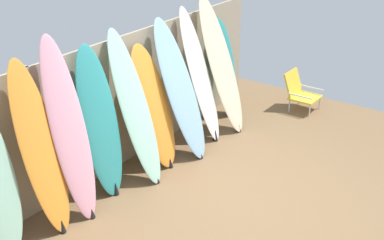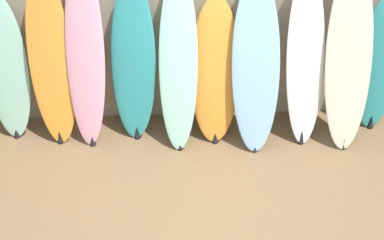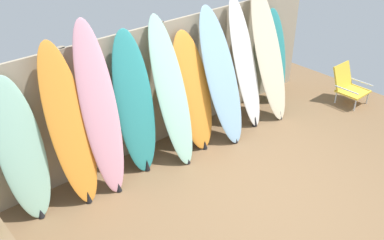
{
  "view_description": "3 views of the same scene",
  "coord_description": "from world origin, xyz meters",
  "px_view_note": "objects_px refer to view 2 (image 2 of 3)",
  "views": [
    {
      "loc": [
        -4.83,
        -2.66,
        3.7
      ],
      "look_at": [
        -0.05,
        0.79,
        0.98
      ],
      "focal_mm": 50.0,
      "sensor_mm": 36.0,
      "label": 1
    },
    {
      "loc": [
        -0.29,
        -3.77,
        4.0
      ],
      "look_at": [
        -0.1,
        0.56,
        0.91
      ],
      "focal_mm": 50.0,
      "sensor_mm": 36.0,
      "label": 2
    },
    {
      "loc": [
        -3.38,
        -2.45,
        3.56
      ],
      "look_at": [
        -0.41,
        0.93,
        0.92
      ],
      "focal_mm": 40.0,
      "sensor_mm": 36.0,
      "label": 3
    }
  ],
  "objects_px": {
    "surfboard_skyblue_6": "(256,66)",
    "surfboard_pink_2": "(85,58)",
    "surfboard_seafoam_4": "(178,64)",
    "surfboard_cream_8": "(349,59)",
    "surfboard_seafoam_0": "(7,70)",
    "surfboard_white_7": "(305,61)",
    "surfboard_teal_3": "(134,64)",
    "surfboard_orange_1": "(52,64)",
    "surfboard_teal_9": "(378,67)",
    "surfboard_orange_5": "(215,72)"
  },
  "relations": [
    {
      "from": "surfboard_skyblue_6",
      "to": "surfboard_pink_2",
      "type": "bearing_deg",
      "value": 176.89
    },
    {
      "from": "surfboard_seafoam_4",
      "to": "surfboard_cream_8",
      "type": "xyz_separation_m",
      "value": [
        1.95,
        -0.05,
        0.04
      ]
    },
    {
      "from": "surfboard_seafoam_0",
      "to": "surfboard_white_7",
      "type": "xyz_separation_m",
      "value": [
        3.48,
        -0.15,
        0.12
      ]
    },
    {
      "from": "surfboard_pink_2",
      "to": "surfboard_teal_3",
      "type": "xyz_separation_m",
      "value": [
        0.53,
        0.06,
        -0.12
      ]
    },
    {
      "from": "surfboard_orange_1",
      "to": "surfboard_skyblue_6",
      "type": "height_order",
      "value": "surfboard_orange_1"
    },
    {
      "from": "surfboard_cream_8",
      "to": "surfboard_teal_9",
      "type": "distance_m",
      "value": 0.56
    },
    {
      "from": "surfboard_orange_1",
      "to": "surfboard_white_7",
      "type": "height_order",
      "value": "surfboard_orange_1"
    },
    {
      "from": "surfboard_orange_1",
      "to": "surfboard_white_7",
      "type": "distance_m",
      "value": 2.92
    },
    {
      "from": "surfboard_teal_3",
      "to": "surfboard_orange_5",
      "type": "xyz_separation_m",
      "value": [
        0.95,
        -0.06,
        -0.1
      ]
    },
    {
      "from": "surfboard_teal_9",
      "to": "surfboard_orange_1",
      "type": "bearing_deg",
      "value": -178.54
    },
    {
      "from": "surfboard_teal_3",
      "to": "surfboard_seafoam_4",
      "type": "height_order",
      "value": "surfboard_seafoam_4"
    },
    {
      "from": "surfboard_orange_5",
      "to": "surfboard_white_7",
      "type": "xyz_separation_m",
      "value": [
        1.04,
        -0.03,
        0.14
      ]
    },
    {
      "from": "surfboard_seafoam_4",
      "to": "surfboard_skyblue_6",
      "type": "distance_m",
      "value": 0.89
    },
    {
      "from": "surfboard_orange_1",
      "to": "surfboard_seafoam_0",
      "type": "bearing_deg",
      "value": 170.25
    },
    {
      "from": "surfboard_skyblue_6",
      "to": "surfboard_teal_9",
      "type": "relative_size",
      "value": 1.21
    },
    {
      "from": "surfboard_white_7",
      "to": "surfboard_teal_9",
      "type": "bearing_deg",
      "value": 9.25
    },
    {
      "from": "surfboard_orange_5",
      "to": "surfboard_white_7",
      "type": "height_order",
      "value": "surfboard_white_7"
    },
    {
      "from": "surfboard_pink_2",
      "to": "surfboard_teal_9",
      "type": "distance_m",
      "value": 3.48
    },
    {
      "from": "surfboard_pink_2",
      "to": "surfboard_orange_5",
      "type": "distance_m",
      "value": 1.5
    },
    {
      "from": "surfboard_cream_8",
      "to": "surfboard_teal_9",
      "type": "xyz_separation_m",
      "value": [
        0.46,
        0.22,
        -0.23
      ]
    },
    {
      "from": "surfboard_white_7",
      "to": "surfboard_pink_2",
      "type": "bearing_deg",
      "value": 179.28
    },
    {
      "from": "surfboard_seafoam_4",
      "to": "surfboard_teal_9",
      "type": "height_order",
      "value": "surfboard_seafoam_4"
    },
    {
      "from": "surfboard_pink_2",
      "to": "surfboard_cream_8",
      "type": "distance_m",
      "value": 3.01
    },
    {
      "from": "surfboard_seafoam_0",
      "to": "surfboard_orange_5",
      "type": "height_order",
      "value": "surfboard_seafoam_0"
    },
    {
      "from": "surfboard_pink_2",
      "to": "surfboard_teal_9",
      "type": "xyz_separation_m",
      "value": [
        3.46,
        0.12,
        -0.28
      ]
    },
    {
      "from": "surfboard_orange_5",
      "to": "surfboard_skyblue_6",
      "type": "distance_m",
      "value": 0.49
    },
    {
      "from": "surfboard_seafoam_0",
      "to": "surfboard_orange_5",
      "type": "bearing_deg",
      "value": -2.76
    },
    {
      "from": "surfboard_seafoam_0",
      "to": "surfboard_skyblue_6",
      "type": "height_order",
      "value": "surfboard_skyblue_6"
    },
    {
      "from": "surfboard_seafoam_0",
      "to": "surfboard_teal_9",
      "type": "distance_m",
      "value": 4.42
    },
    {
      "from": "surfboard_seafoam_4",
      "to": "surfboard_teal_3",
      "type": "bearing_deg",
      "value": 168.26
    },
    {
      "from": "surfboard_teal_3",
      "to": "surfboard_seafoam_4",
      "type": "bearing_deg",
      "value": -11.74
    },
    {
      "from": "surfboard_seafoam_0",
      "to": "surfboard_teal_9",
      "type": "bearing_deg",
      "value": 0.04
    },
    {
      "from": "surfboard_seafoam_0",
      "to": "surfboard_orange_5",
      "type": "relative_size",
      "value": 1.02
    },
    {
      "from": "surfboard_orange_1",
      "to": "surfboard_skyblue_6",
      "type": "relative_size",
      "value": 1.02
    },
    {
      "from": "surfboard_orange_1",
      "to": "surfboard_skyblue_6",
      "type": "bearing_deg",
      "value": -3.15
    },
    {
      "from": "surfboard_cream_8",
      "to": "surfboard_pink_2",
      "type": "bearing_deg",
      "value": 178.2
    },
    {
      "from": "surfboard_teal_3",
      "to": "surfboard_white_7",
      "type": "relative_size",
      "value": 0.96
    },
    {
      "from": "surfboard_seafoam_0",
      "to": "surfboard_orange_1",
      "type": "xyz_separation_m",
      "value": [
        0.56,
        -0.1,
        0.13
      ]
    },
    {
      "from": "surfboard_white_7",
      "to": "surfboard_orange_5",
      "type": "bearing_deg",
      "value": 178.18
    },
    {
      "from": "surfboard_skyblue_6",
      "to": "surfboard_cream_8",
      "type": "xyz_separation_m",
      "value": [
        1.07,
        0.01,
        0.05
      ]
    },
    {
      "from": "surfboard_orange_5",
      "to": "surfboard_cream_8",
      "type": "height_order",
      "value": "surfboard_cream_8"
    },
    {
      "from": "surfboard_skyblue_6",
      "to": "surfboard_cream_8",
      "type": "relative_size",
      "value": 0.94
    },
    {
      "from": "surfboard_seafoam_4",
      "to": "surfboard_orange_5",
      "type": "bearing_deg",
      "value": 6.71
    },
    {
      "from": "surfboard_orange_5",
      "to": "surfboard_cream_8",
      "type": "bearing_deg",
      "value": -3.61
    },
    {
      "from": "surfboard_seafoam_0",
      "to": "surfboard_pink_2",
      "type": "bearing_deg",
      "value": -7.11
    },
    {
      "from": "surfboard_white_7",
      "to": "surfboard_cream_8",
      "type": "relative_size",
      "value": 0.96
    },
    {
      "from": "surfboard_white_7",
      "to": "surfboard_seafoam_4",
      "type": "bearing_deg",
      "value": -179.33
    },
    {
      "from": "surfboard_seafoam_0",
      "to": "surfboard_skyblue_6",
      "type": "bearing_deg",
      "value": -4.43
    },
    {
      "from": "surfboard_seafoam_0",
      "to": "surfboard_teal_3",
      "type": "xyz_separation_m",
      "value": [
        1.49,
        -0.06,
        0.09
      ]
    },
    {
      "from": "surfboard_seafoam_0",
      "to": "surfboard_pink_2",
      "type": "xyz_separation_m",
      "value": [
        0.95,
        -0.12,
        0.21
      ]
    }
  ]
}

